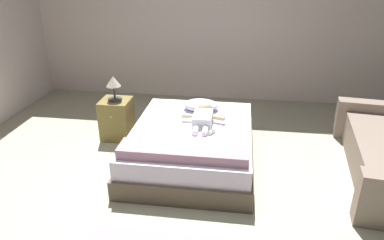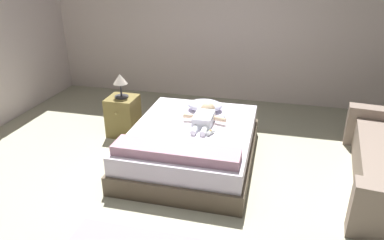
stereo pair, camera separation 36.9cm
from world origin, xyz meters
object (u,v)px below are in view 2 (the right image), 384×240
(bed, at_px, (192,145))
(baby, at_px, (205,117))
(baby_bottle, at_px, (210,132))
(lamp, at_px, (120,81))
(nightstand, at_px, (123,116))
(pillow, at_px, (205,105))
(toothbrush, at_px, (222,118))

(bed, height_order, baby, baby)
(bed, distance_m, baby_bottle, 0.36)
(lamp, relative_size, baby_bottle, 2.59)
(lamp, bearing_deg, nightstand, -90.00)
(pillow, xyz_separation_m, toothbrush, (0.26, -0.23, -0.06))
(bed, height_order, baby_bottle, baby_bottle)
(baby, bearing_deg, pillow, 101.42)
(bed, bearing_deg, baby, 60.86)
(baby, bearing_deg, baby_bottle, -67.33)
(baby, bearing_deg, lamp, 166.79)
(bed, xyz_separation_m, nightstand, (-1.07, 0.47, 0.06))
(bed, height_order, nightstand, nightstand)
(nightstand, bearing_deg, bed, -23.74)
(baby, relative_size, toothbrush, 4.14)
(bed, relative_size, baby_bottle, 14.64)
(toothbrush, height_order, lamp, lamp)
(bed, bearing_deg, nightstand, 156.26)
(baby_bottle, bearing_deg, nightstand, 155.99)
(bed, bearing_deg, lamp, 156.26)
(baby, relative_size, baby_bottle, 5.32)
(bed, distance_m, pillow, 0.63)
(nightstand, distance_m, baby_bottle, 1.44)
(toothbrush, distance_m, baby_bottle, 0.44)
(pillow, relative_size, nightstand, 0.83)
(pillow, relative_size, baby, 0.67)
(bed, distance_m, nightstand, 1.17)
(toothbrush, height_order, baby_bottle, baby_bottle)
(pillow, bearing_deg, baby, -78.58)
(baby, height_order, nightstand, baby)
(baby, relative_size, nightstand, 1.24)
(baby, distance_m, nightstand, 1.23)
(baby_bottle, bearing_deg, lamp, 155.99)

